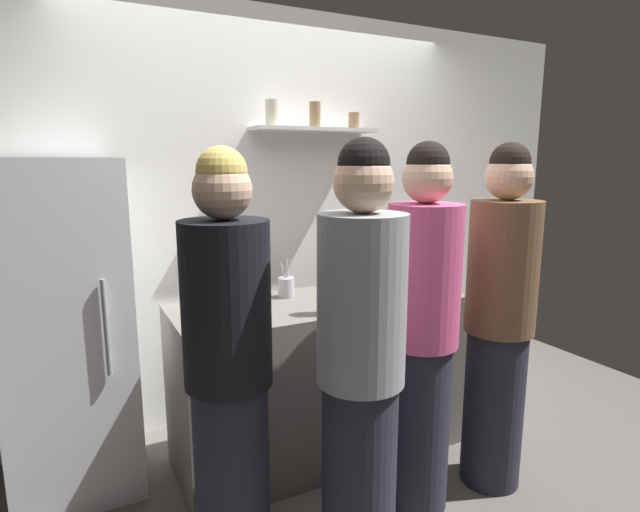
{
  "coord_description": "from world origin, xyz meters",
  "views": [
    {
      "loc": [
        -1.24,
        -1.87,
        1.67
      ],
      "look_at": [
        -0.01,
        0.54,
        1.16
      ],
      "focal_mm": 28.4,
      "sensor_mm": 36.0,
      "label": 1
    }
  ],
  "objects": [
    {
      "name": "ground_plane",
      "position": [
        0.0,
        0.0,
        0.0
      ],
      "size": [
        5.28,
        5.28,
        0.0
      ],
      "primitive_type": "plane",
      "color": "#59544F"
    },
    {
      "name": "back_wall_assembly",
      "position": [
        0.0,
        1.25,
        1.3
      ],
      "size": [
        4.8,
        0.32,
        2.6
      ],
      "color": "white",
      "rests_on": "ground"
    },
    {
      "name": "refrigerator",
      "position": [
        -1.27,
        0.85,
        0.84
      ],
      "size": [
        0.59,
        0.66,
        1.68
      ],
      "color": "white",
      "rests_on": "ground"
    },
    {
      "name": "counter",
      "position": [
        -0.01,
        0.54,
        0.45
      ],
      "size": [
        1.61,
        0.63,
        0.91
      ],
      "primitive_type": "cube",
      "color": "#66605B",
      "rests_on": "ground"
    },
    {
      "name": "baking_pan",
      "position": [
        0.29,
        0.66,
        0.93
      ],
      "size": [
        0.34,
        0.24,
        0.05
      ],
      "primitive_type": "cube",
      "color": "gray",
      "rests_on": "counter"
    },
    {
      "name": "utensil_holder",
      "position": [
        -0.15,
        0.69,
        0.96
      ],
      "size": [
        0.09,
        0.09,
        0.22
      ],
      "color": "#B2B2B7",
      "rests_on": "counter"
    },
    {
      "name": "wine_bottle_dark_glass",
      "position": [
        0.53,
        0.42,
        1.02
      ],
      "size": [
        0.07,
        0.07,
        0.32
      ],
      "color": "black",
      "rests_on": "counter"
    },
    {
      "name": "wine_bottle_pale_glass",
      "position": [
        0.43,
        0.35,
        1.02
      ],
      "size": [
        0.07,
        0.07,
        0.3
      ],
      "color": "#B2BFB2",
      "rests_on": "counter"
    },
    {
      "name": "wine_bottle_amber_glass",
      "position": [
        0.62,
        0.49,
        1.01
      ],
      "size": [
        0.08,
        0.08,
        0.29
      ],
      "color": "#472814",
      "rests_on": "counter"
    },
    {
      "name": "water_bottle_plastic",
      "position": [
        -0.1,
        0.3,
        1.01
      ],
      "size": [
        0.09,
        0.09,
        0.24
      ],
      "color": "silver",
      "rests_on": "counter"
    },
    {
      "name": "person_grey_hoodie",
      "position": [
        -0.26,
        -0.3,
        0.87
      ],
      "size": [
        0.34,
        0.34,
        1.75
      ],
      "rotation": [
        0.0,
        0.0,
        3.33
      ],
      "color": "#262633",
      "rests_on": "ground"
    },
    {
      "name": "person_brown_jacket",
      "position": [
        0.66,
        -0.11,
        0.87
      ],
      "size": [
        0.34,
        0.34,
        1.75
      ],
      "rotation": [
        0.0,
        0.0,
        2.29
      ],
      "color": "#262633",
      "rests_on": "ground"
    },
    {
      "name": "person_blonde",
      "position": [
        -0.71,
        -0.06,
        0.86
      ],
      "size": [
        0.34,
        0.34,
        1.72
      ],
      "rotation": [
        0.0,
        0.0,
        5.6
      ],
      "color": "#262633",
      "rests_on": "ground"
    },
    {
      "name": "person_pink_top",
      "position": [
        0.2,
        -0.08,
        0.87
      ],
      "size": [
        0.34,
        0.34,
        1.75
      ],
      "rotation": [
        0.0,
        0.0,
        4.54
      ],
      "color": "#262633",
      "rests_on": "ground"
    }
  ]
}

